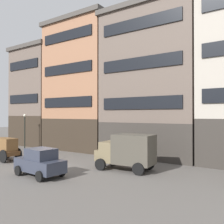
# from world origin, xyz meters

# --- Properties ---
(ground_plane) EXTENTS (120.00, 120.00, 0.00)m
(ground_plane) POSITION_xyz_m (0.00, 0.00, 0.00)
(ground_plane) COLOR #605B56
(building_far_left) EXTENTS (7.19, 6.78, 13.12)m
(building_far_left) POSITION_xyz_m (-12.85, 10.38, 6.60)
(building_far_left) COLOR #33281E
(building_far_left) RESTS_ON ground_plane
(building_center_left) EXTENTS (8.96, 6.78, 15.11)m
(building_center_left) POSITION_xyz_m (-5.12, 10.38, 7.60)
(building_center_left) COLOR #33281E
(building_center_left) RESTS_ON ground_plane
(building_center_right) EXTENTS (9.79, 6.78, 14.49)m
(building_center_right) POSITION_xyz_m (3.90, 10.38, 7.28)
(building_center_right) COLOR #38332D
(building_center_right) RESTS_ON ground_plane
(cargo_wagon) EXTENTS (2.95, 1.60, 1.98)m
(cargo_wagon) POSITION_xyz_m (-5.88, 0.36, 1.15)
(cargo_wagon) COLOR brown
(cargo_wagon) RESTS_ON ground_plane
(delivery_truck_near) EXTENTS (4.48, 2.44, 2.62)m
(delivery_truck_near) POSITION_xyz_m (4.97, 3.21, 1.42)
(delivery_truck_near) COLOR #7A6B4C
(delivery_truck_near) RESTS_ON ground_plane
(sedan_light) EXTENTS (3.82, 2.10, 1.83)m
(sedan_light) POSITION_xyz_m (1.13, -1.48, 0.91)
(sedan_light) COLOR #333847
(sedan_light) RESTS_ON ground_plane
(streetlamp_curbside) EXTENTS (0.32, 0.32, 4.12)m
(streetlamp_curbside) POSITION_xyz_m (-10.14, 5.48, 2.67)
(streetlamp_curbside) COLOR black
(streetlamp_curbside) RESTS_ON ground_plane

